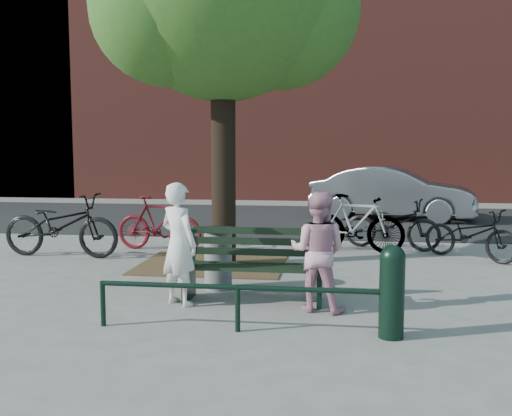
# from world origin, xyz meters

# --- Properties ---
(ground) EXTENTS (90.00, 90.00, 0.00)m
(ground) POSITION_xyz_m (0.00, 0.00, 0.00)
(ground) COLOR gray
(ground) RESTS_ON ground
(dirt_pit) EXTENTS (2.40, 2.00, 0.02)m
(dirt_pit) POSITION_xyz_m (-1.00, 2.20, 0.01)
(dirt_pit) COLOR brown
(dirt_pit) RESTS_ON ground
(road) EXTENTS (40.00, 7.00, 0.01)m
(road) POSITION_xyz_m (0.00, 8.50, 0.01)
(road) COLOR black
(road) RESTS_ON ground
(townhouse_row) EXTENTS (45.00, 4.00, 14.00)m
(townhouse_row) POSITION_xyz_m (0.17, 16.00, 6.25)
(townhouse_row) COLOR maroon
(townhouse_row) RESTS_ON ground
(park_bench) EXTENTS (1.74, 0.54, 0.97)m
(park_bench) POSITION_xyz_m (-0.00, 0.08, 0.48)
(park_bench) COLOR black
(park_bench) RESTS_ON ground
(guard_railing) EXTENTS (3.06, 0.06, 0.51)m
(guard_railing) POSITION_xyz_m (0.00, -1.20, 0.40)
(guard_railing) COLOR black
(guard_railing) RESTS_ON ground
(person_left) EXTENTS (0.67, 0.61, 1.53)m
(person_left) POSITION_xyz_m (-0.90, -0.24, 0.77)
(person_left) COLOR silver
(person_left) RESTS_ON ground
(person_right) EXTENTS (0.80, 0.69, 1.44)m
(person_right) POSITION_xyz_m (0.82, -0.27, 0.72)
(person_right) COLOR #C7889B
(person_right) RESTS_ON ground
(bollard) EXTENTS (0.26, 0.26, 0.97)m
(bollard) POSITION_xyz_m (1.60, -1.18, 0.52)
(bollard) COLOR black
(bollard) RESTS_ON ground
(litter_bin) EXTENTS (0.42, 0.42, 0.86)m
(litter_bin) POSITION_xyz_m (-0.57, 0.60, 0.44)
(litter_bin) COLOR gray
(litter_bin) RESTS_ON ground
(bicycle_a) EXTENTS (2.21, 0.86, 1.15)m
(bicycle_a) POSITION_xyz_m (-3.83, 2.54, 0.57)
(bicycle_a) COLOR black
(bicycle_a) RESTS_ON ground
(bicycle_b) EXTENTS (1.78, 0.72, 1.04)m
(bicycle_b) POSITION_xyz_m (-2.29, 3.39, 0.52)
(bicycle_b) COLOR #530B12
(bicycle_b) RESTS_ON ground
(bicycle_c) EXTENTS (1.98, 1.24, 0.98)m
(bicycle_c) POSITION_xyz_m (2.13, 4.13, 0.49)
(bicycle_c) COLOR black
(bicycle_c) RESTS_ON ground
(bicycle_d) EXTENTS (1.88, 0.91, 1.09)m
(bicycle_d) POSITION_xyz_m (1.43, 3.72, 0.54)
(bicycle_d) COLOR gray
(bicycle_d) RESTS_ON ground
(bicycle_e) EXTENTS (1.72, 1.55, 0.91)m
(bicycle_e) POSITION_xyz_m (3.40, 3.26, 0.45)
(bicycle_e) COLOR black
(bicycle_e) RESTS_ON ground
(parked_car) EXTENTS (4.59, 2.40, 1.44)m
(parked_car) POSITION_xyz_m (2.62, 8.85, 0.72)
(parked_car) COLOR slate
(parked_car) RESTS_ON ground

